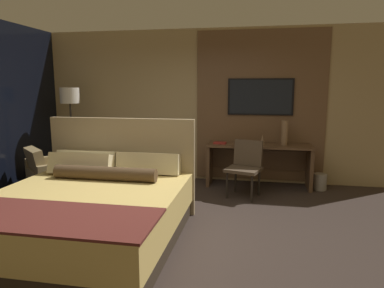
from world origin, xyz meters
The scene contains 12 objects.
ground_plane centered at (0.00, 0.00, 0.00)m, with size 16.00×16.00×0.00m, color #332823.
wall_back_tv_panel centered at (0.14, 2.59, 1.40)m, with size 7.20×0.09×2.80m.
bed centered at (-0.85, -0.32, 0.36)m, with size 2.09×2.26×1.33m.
desk centered at (1.07, 2.29, 0.51)m, with size 1.80×0.55×0.75m.
tv centered at (1.07, 2.52, 1.57)m, with size 1.16×0.04×0.65m.
desk_chair centered at (0.86, 1.68, 0.54)m, with size 0.63×0.62×0.90m.
armchair_by_window centered at (-2.28, 1.25, 0.27)m, with size 1.10×1.09×0.79m.
floor_lamp centered at (-2.31, 1.94, 1.46)m, with size 0.34×0.34×1.74m.
vase_tall centered at (1.50, 2.27, 0.97)m, with size 0.11×0.11×0.43m.
vase_short centered at (1.13, 2.28, 0.84)m, with size 0.09×0.09×0.17m.
book centered at (0.39, 2.22, 0.77)m, with size 0.23×0.16×0.03m.
waste_bin centered at (2.12, 2.22, 0.14)m, with size 0.22×0.22×0.28m.
Camera 1 is at (0.99, -3.77, 1.76)m, focal length 32.00 mm.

